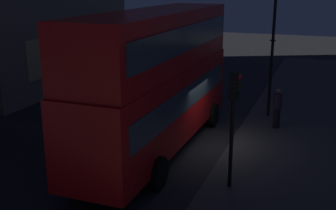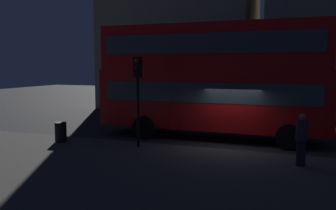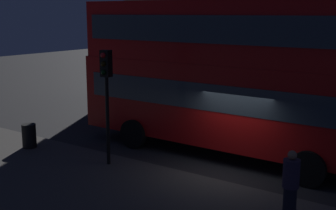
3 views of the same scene
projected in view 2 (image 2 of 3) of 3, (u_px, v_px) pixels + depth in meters
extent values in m
plane|color=#232326|center=(230.00, 147.00, 15.74)|extent=(80.00, 80.00, 0.00)
cube|color=#423F3D|center=(196.00, 183.00, 10.73)|extent=(44.00, 8.80, 0.12)
cube|color=gray|center=(182.00, 0.00, 30.86)|extent=(12.07, 8.75, 18.19)
cube|color=#F9E09E|center=(125.00, 79.00, 28.60)|extent=(2.06, 0.06, 2.01)
cube|color=#F9E09E|center=(163.00, 77.00, 27.46)|extent=(2.06, 0.06, 1.98)
cube|color=#F9E09E|center=(204.00, 81.00, 26.36)|extent=(2.06, 0.06, 1.98)
cube|color=#E5C67F|center=(312.00, 83.00, 23.95)|extent=(2.36, 0.06, 2.19)
cube|color=#B20F0F|center=(211.00, 98.00, 17.43)|extent=(10.87, 2.50, 2.81)
cube|color=#B20F0F|center=(211.00, 47.00, 17.17)|extent=(10.65, 2.45, 2.10)
cube|color=#2D3842|center=(211.00, 91.00, 17.40)|extent=(10.00, 2.55, 0.90)
cube|color=#2D3842|center=(211.00, 45.00, 17.16)|extent=(10.00, 2.55, 0.90)
cube|color=#F2D84C|center=(336.00, 31.00, 15.19)|extent=(0.09, 1.45, 0.44)
sphere|color=white|center=(332.00, 124.00, 16.34)|extent=(0.24, 0.24, 0.24)
sphere|color=white|center=(335.00, 130.00, 14.88)|extent=(0.24, 0.24, 0.24)
cylinder|color=black|center=(291.00, 128.00, 17.44)|extent=(1.10, 0.25, 1.10)
cylinder|color=black|center=(289.00, 137.00, 15.10)|extent=(1.10, 0.25, 1.10)
cylinder|color=black|center=(163.00, 120.00, 19.82)|extent=(1.10, 0.25, 1.10)
cylinder|color=black|center=(144.00, 128.00, 17.48)|extent=(1.10, 0.25, 1.10)
cylinder|color=black|center=(138.00, 112.00, 15.11)|extent=(0.12, 0.12, 2.91)
cube|color=black|center=(138.00, 67.00, 14.91)|extent=(0.35, 0.30, 0.85)
sphere|color=red|center=(136.00, 61.00, 14.74)|extent=(0.17, 0.17, 0.17)
sphere|color=black|center=(136.00, 67.00, 14.77)|extent=(0.17, 0.17, 0.17)
sphere|color=black|center=(137.00, 74.00, 14.80)|extent=(0.17, 0.17, 0.17)
cylinder|color=black|center=(301.00, 153.00, 12.34)|extent=(0.32, 0.32, 0.89)
cylinder|color=#2D2338|center=(302.00, 130.00, 12.26)|extent=(0.39, 0.39, 0.69)
sphere|color=#8C664C|center=(302.00, 117.00, 12.21)|extent=(0.22, 0.22, 0.22)
cylinder|color=black|center=(61.00, 132.00, 16.22)|extent=(0.52, 0.52, 0.89)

